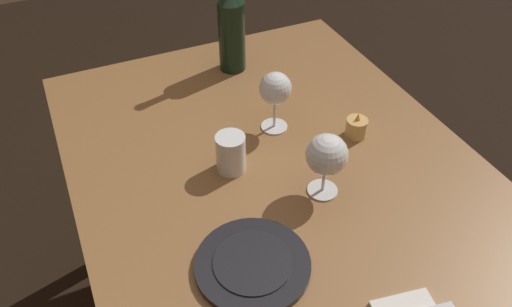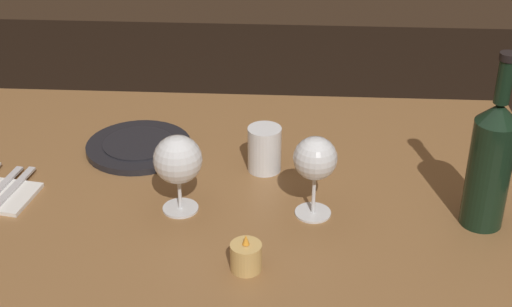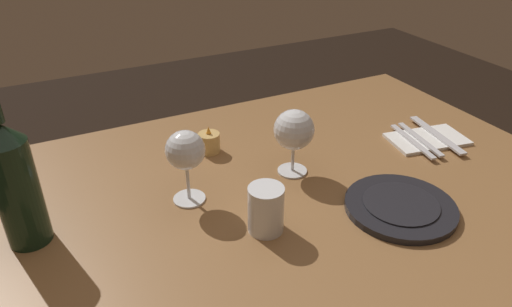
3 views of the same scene
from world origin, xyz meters
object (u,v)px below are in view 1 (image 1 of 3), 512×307
wine_glass_left (275,90)px  wine_glass_right (327,156)px  dinner_plate (253,264)px  wine_bottle (232,28)px  water_tumbler (231,155)px  votive_candle (356,128)px

wine_glass_left → wine_glass_right: wine_glass_left is taller
wine_glass_right → dinner_plate: 0.27m
wine_bottle → water_tumbler: wine_bottle is taller
wine_glass_right → dinner_plate: size_ratio=0.68×
wine_glass_right → wine_bottle: wine_bottle is taller
wine_glass_right → votive_candle: size_ratio=2.23×
wine_glass_right → votive_candle: (-0.13, 0.17, -0.08)m
wine_glass_left → dinner_plate: bearing=-31.2°
wine_bottle → votive_candle: wine_bottle is taller
dinner_plate → wine_glass_left: bearing=148.8°
wine_glass_left → water_tumbler: bearing=-58.1°
wine_glass_left → votive_candle: (0.11, 0.17, -0.09)m
wine_glass_right → water_tumbler: bearing=-133.8°
wine_glass_left → votive_candle: wine_glass_left is taller
wine_glass_left → wine_bottle: wine_bottle is taller
wine_glass_left → wine_glass_right: size_ratio=1.04×
dinner_plate → wine_glass_right: bearing=118.7°
votive_candle → dinner_plate: 0.46m
votive_candle → dinner_plate: votive_candle is taller
wine_bottle → wine_glass_left: bearing=-1.9°
wine_glass_left → water_tumbler: 0.19m
water_tumbler → dinner_plate: 0.28m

